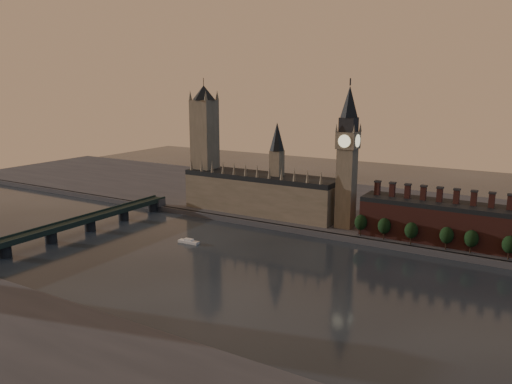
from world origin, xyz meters
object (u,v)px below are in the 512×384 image
victoria_tower (205,142)px  westminster_bridge (68,227)px  big_ben (347,156)px  river_boat (189,241)px

victoria_tower → westminster_bridge: (-35.00, -117.70, -51.65)m
big_ben → river_boat: big_ben is taller
big_ben → westminster_bridge: 205.83m
westminster_bridge → river_boat: westminster_bridge is taller
river_boat → victoria_tower: bearing=115.9°
big_ben → westminster_bridge: big_ben is taller
victoria_tower → river_boat: 112.68m
big_ben → river_boat: bearing=-136.2°
big_ben → river_boat: 127.39m
big_ben → westminster_bridge: size_ratio=0.54×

